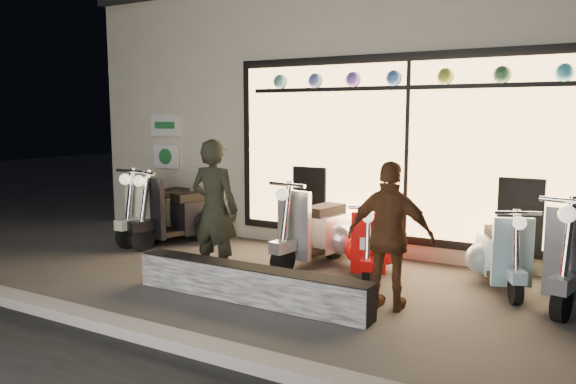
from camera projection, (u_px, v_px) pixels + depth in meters
name	position (u px, v px, depth m)	size (l,w,h in m)	color
ground	(287.00, 287.00, 6.67)	(40.00, 40.00, 0.00)	#383533
kerb	(174.00, 341.00, 4.95)	(40.00, 0.25, 0.12)	slate
shop_building	(418.00, 111.00, 10.66)	(10.20, 6.23, 4.20)	beige
graffiti_barrier	(249.00, 284.00, 6.14)	(2.86, 0.28, 0.40)	black
scooter_silver	(322.00, 230.00, 7.74)	(0.69, 1.59, 1.13)	black
scooter_red	(371.00, 245.00, 7.20)	(0.67, 1.31, 0.94)	black
scooter_black	(190.00, 214.00, 8.92)	(0.87, 1.59, 1.15)	black
scooter_cream	(167.00, 211.00, 9.23)	(0.57, 1.62, 1.16)	black
scooter_blue	(500.00, 253.00, 6.71)	(0.78, 1.33, 0.97)	black
man	(215.00, 209.00, 6.96)	(0.64, 0.42, 1.74)	black
woman	(390.00, 236.00, 5.83)	(0.92, 0.38, 1.57)	brown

